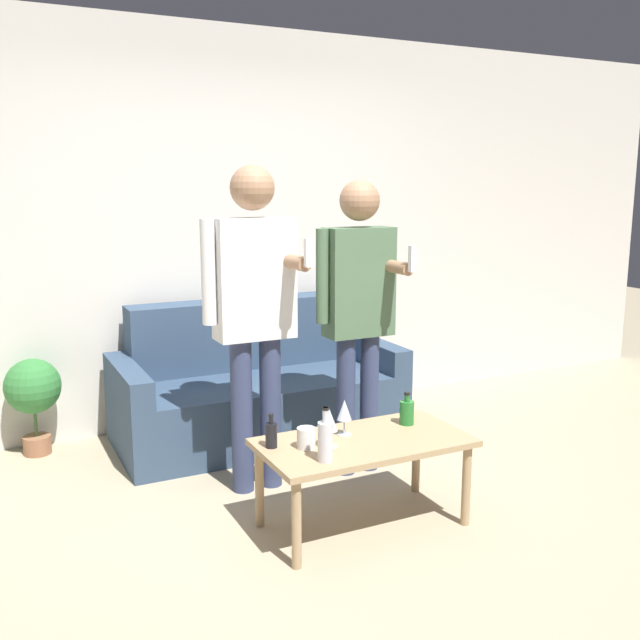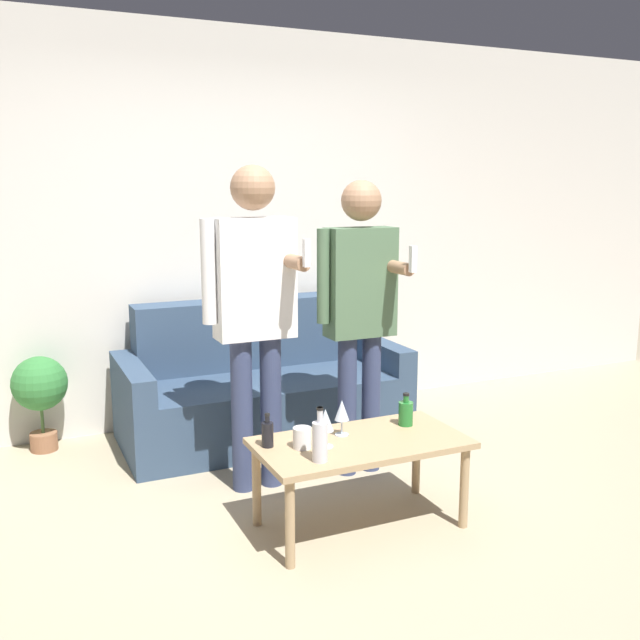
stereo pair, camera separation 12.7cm
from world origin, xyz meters
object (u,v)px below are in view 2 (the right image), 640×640
bottle_orange (267,433)px  person_standing_right (360,302)px  coffee_table (360,450)px  couch (261,389)px  person_standing_left (254,301)px

bottle_orange → person_standing_right: (0.74, 0.50, 0.50)m
coffee_table → person_standing_right: 0.92m
couch → coffee_table: couch is taller
couch → coffee_table: size_ratio=1.81×
couch → coffee_table: 1.45m
bottle_orange → person_standing_left: (0.13, 0.54, 0.54)m
coffee_table → bottle_orange: bearing=166.5°
couch → bottle_orange: bearing=-108.2°
bottle_orange → coffee_table: bearing=-13.5°
person_standing_left → person_standing_right: bearing=-3.5°
bottle_orange → person_standing_left: size_ratio=0.09×
coffee_table → person_standing_left: bearing=115.5°
coffee_table → bottle_orange: 0.46m
person_standing_right → coffee_table: bearing=-116.6°
coffee_table → person_standing_right: bearing=63.4°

